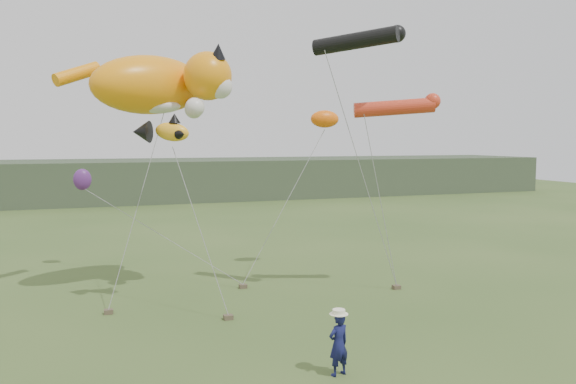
{
  "coord_description": "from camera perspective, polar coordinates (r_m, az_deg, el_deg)",
  "views": [
    {
      "loc": [
        -4.64,
        -14.07,
        6.07
      ],
      "look_at": [
        1.3,
        3.0,
        4.38
      ],
      "focal_mm": 35.0,
      "sensor_mm": 36.0,
      "label": 1
    }
  ],
  "objects": [
    {
      "name": "ground",
      "position": [
        16.01,
        -0.91,
        -16.94
      ],
      "size": [
        120.0,
        120.0,
        0.0
      ],
      "primitive_type": "plane",
      "color": "#385123",
      "rests_on": "ground"
    },
    {
      "name": "headland",
      "position": [
        58.93,
        -17.64,
        1.04
      ],
      "size": [
        90.0,
        13.0,
        4.0
      ],
      "color": "#2D3D28",
      "rests_on": "ground"
    },
    {
      "name": "festival_attendant",
      "position": [
        15.0,
        5.16,
        -15.14
      ],
      "size": [
        0.69,
        0.54,
        1.65
      ],
      "primitive_type": "imported",
      "rotation": [
        0.0,
        0.0,
        3.41
      ],
      "color": "#121545",
      "rests_on": "ground"
    },
    {
      "name": "sandbag_anchors",
      "position": [
        20.49,
        -8.79,
        -11.73
      ],
      "size": [
        16.28,
        5.64,
        0.16
      ],
      "color": "brown",
      "rests_on": "ground"
    },
    {
      "name": "cat_kite",
      "position": [
        22.34,
        -12.6,
        10.66
      ],
      "size": [
        6.53,
        4.22,
        2.78
      ],
      "color": "orange",
      "rests_on": "ground"
    },
    {
      "name": "fish_kite",
      "position": [
        20.16,
        -12.79,
        6.04
      ],
      "size": [
        2.17,
        1.41,
        1.05
      ],
      "color": "#FFAE1F",
      "rests_on": "ground"
    },
    {
      "name": "tube_kites",
      "position": [
        21.75,
        9.48,
        11.92
      ],
      "size": [
        4.89,
        2.7,
        3.33
      ],
      "color": "black",
      "rests_on": "ground"
    },
    {
      "name": "misc_kites",
      "position": [
        25.78,
        -5.14,
        5.21
      ],
      "size": [
        11.52,
        4.82,
        3.66
      ],
      "color": "#FB640C",
      "rests_on": "ground"
    }
  ]
}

